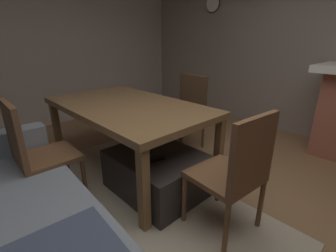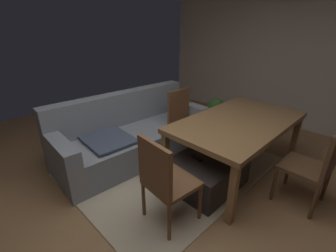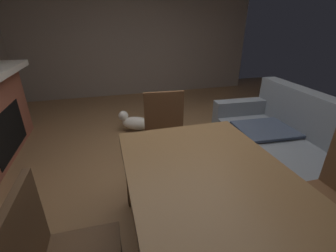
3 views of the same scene
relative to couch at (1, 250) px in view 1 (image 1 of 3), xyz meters
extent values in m
plane|color=olive|center=(-0.52, -1.15, -0.32)|extent=(8.16, 8.16, 0.00)
cube|color=#B2A59B|center=(2.88, -1.15, 1.04)|extent=(0.12, 5.62, 2.72)
cube|color=tan|center=(0.17, -0.65, -0.31)|extent=(2.60, 2.00, 0.01)
cube|color=#2D2826|center=(0.17, -1.24, -0.12)|extent=(0.84, 0.68, 0.38)
cube|color=black|center=(0.09, -1.15, 0.08)|extent=(0.10, 0.17, 0.02)
cube|color=brown|center=(0.69, -1.30, 0.39)|extent=(1.77, 1.03, 0.06)
cube|color=brown|center=(-0.14, -0.85, 0.02)|extent=(0.07, 0.07, 0.68)
cube|color=brown|center=(1.52, -0.85, 0.02)|extent=(0.07, 0.07, 0.68)
cube|color=brown|center=(-0.14, -1.76, 0.02)|extent=(0.07, 0.07, 0.68)
cube|color=brown|center=(1.52, -1.76, 0.02)|extent=(0.07, 0.07, 0.68)
cube|color=brown|center=(-0.50, -1.30, 0.11)|extent=(0.48, 0.48, 0.04)
cube|color=brown|center=(-0.70, -1.28, 0.37)|extent=(0.08, 0.44, 0.48)
cylinder|color=brown|center=(-0.28, -1.12, -0.11)|extent=(0.04, 0.04, 0.41)
cylinder|color=brown|center=(-0.31, -1.52, -0.11)|extent=(0.04, 0.04, 0.41)
cylinder|color=brown|center=(-0.68, -1.08, -0.11)|extent=(0.04, 0.04, 0.41)
cylinder|color=brown|center=(-0.71, -1.48, -0.11)|extent=(0.04, 0.04, 0.41)
cube|color=#513823|center=(0.69, -2.12, 0.11)|extent=(0.45, 0.45, 0.04)
cube|color=#513823|center=(0.69, -2.32, 0.37)|extent=(0.44, 0.05, 0.48)
cylinder|color=#513823|center=(0.49, -1.91, -0.11)|extent=(0.04, 0.04, 0.41)
cylinder|color=#513823|center=(0.89, -1.92, -0.11)|extent=(0.04, 0.04, 0.41)
cylinder|color=#513823|center=(0.49, -2.31, -0.11)|extent=(0.04, 0.04, 0.41)
cylinder|color=#513823|center=(0.89, -2.32, -0.11)|extent=(0.04, 0.04, 0.41)
cube|color=brown|center=(0.69, -0.49, 0.11)|extent=(0.45, 0.45, 0.04)
cube|color=brown|center=(0.69, -0.29, 0.37)|extent=(0.44, 0.05, 0.48)
cylinder|color=brown|center=(0.89, -0.69, -0.11)|extent=(0.04, 0.04, 0.41)
cylinder|color=brown|center=(0.49, -0.68, -0.11)|extent=(0.04, 0.04, 0.41)
cylinder|color=brown|center=(0.89, -0.29, -0.11)|extent=(0.04, 0.04, 0.41)
cylinder|color=brown|center=(0.49, -0.28, -0.11)|extent=(0.04, 0.04, 0.41)
cylinder|color=silver|center=(1.47, -3.67, 1.61)|extent=(0.26, 0.03, 0.26)
torus|color=black|center=(1.47, -3.67, 1.61)|extent=(0.29, 0.02, 0.29)
camera|label=1|loc=(-1.30, 0.02, 1.04)|focal=25.59mm
camera|label=2|loc=(-1.81, -2.56, 1.51)|focal=24.85mm
camera|label=3|loc=(1.59, -1.88, 1.29)|focal=24.37mm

